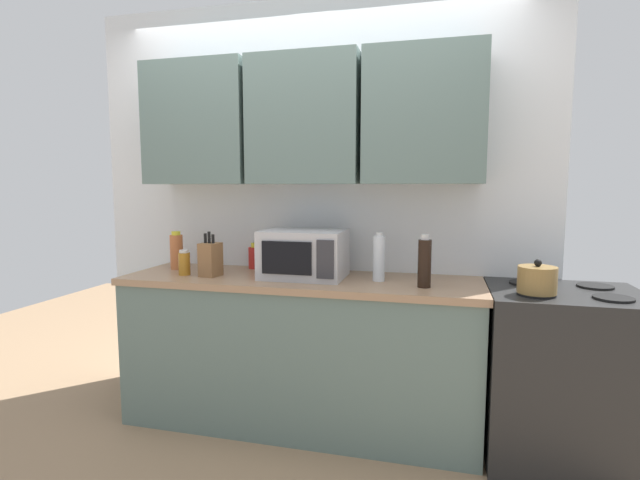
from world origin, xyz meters
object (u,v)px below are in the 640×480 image
bottle_soy_dark (425,263)px  kettle (537,280)px  stove_range (562,375)px  bottle_spice_jar (177,251)px  microwave (304,254)px  bottle_red_sauce (255,257)px  knife_block (210,259)px  bottle_amber_vinegar (184,263)px  bottle_clear_tall (379,258)px

bottle_soy_dark → kettle: bearing=-6.0°
stove_range → bottle_spice_jar: bottle_spice_jar is taller
microwave → bottle_red_sauce: (-0.40, 0.22, -0.07)m
kettle → bottle_red_sauce: kettle is taller
knife_block → bottle_amber_vinegar: bearing=-178.2°
bottle_spice_jar → bottle_soy_dark: 1.59m
bottle_red_sauce → microwave: bearing=-28.4°
stove_range → kettle: size_ratio=4.96×
kettle → bottle_spice_jar: (-2.13, 0.24, 0.04)m
kettle → bottle_amber_vinegar: kettle is taller
stove_range → kettle: kettle is taller
microwave → bottle_amber_vinegar: (-0.72, -0.11, -0.07)m
kettle → knife_block: bearing=177.9°
bottle_spice_jar → bottle_clear_tall: size_ratio=0.89×
bottle_soy_dark → knife_block: bearing=179.7°
microwave → bottle_clear_tall: 0.44m
knife_block → bottle_spice_jar: knife_block is taller
stove_range → microwave: 1.53m
bottle_amber_vinegar → bottle_soy_dark: bearing=-0.1°
knife_block → bottle_red_sauce: size_ratio=1.60×
bottle_spice_jar → microwave: bearing=-4.4°
microwave → bottle_amber_vinegar: bearing=-171.4°
microwave → bottle_soy_dark: (0.70, -0.11, -0.01)m
microwave → bottle_amber_vinegar: microwave is taller
microwave → bottle_spice_jar: bearing=175.6°
bottle_clear_tall → bottle_red_sauce: (-0.84, 0.22, -0.06)m
bottle_clear_tall → bottle_red_sauce: size_ratio=1.64×
kettle → bottle_clear_tall: (-0.80, 0.17, 0.05)m
kettle → bottle_spice_jar: bearing=173.7°
bottle_soy_dark → bottle_amber_vinegar: bottle_soy_dark is taller
microwave → bottle_soy_dark: bearing=-9.1°
kettle → bottle_clear_tall: bottle_clear_tall is taller
knife_block → stove_range: bearing=2.2°
bottle_clear_tall → bottle_amber_vinegar: 1.17m
bottle_soy_dark → bottle_amber_vinegar: size_ratio=1.84×
kettle → bottle_spice_jar: 2.14m
knife_block → bottle_spice_jar: bearing=152.5°
microwave → bottle_amber_vinegar: size_ratio=3.13×
stove_range → bottle_clear_tall: 1.13m
bottle_soy_dark → bottle_clear_tall: size_ratio=1.02×
bottle_spice_jar → bottle_red_sauce: bottle_spice_jar is taller
bottle_clear_tall → bottle_red_sauce: bearing=165.7°
knife_block → bottle_clear_tall: bottle_clear_tall is taller
kettle → knife_block: 1.80m
stove_range → bottle_soy_dark: (-0.72, -0.08, 0.58)m
stove_range → microwave: (-1.41, 0.03, 0.59)m
bottle_clear_tall → bottle_amber_vinegar: bottle_clear_tall is taller
bottle_spice_jar → bottle_clear_tall: bearing=-2.9°
stove_range → bottle_clear_tall: (-0.97, 0.03, 0.58)m
kettle → bottle_amber_vinegar: bearing=178.3°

